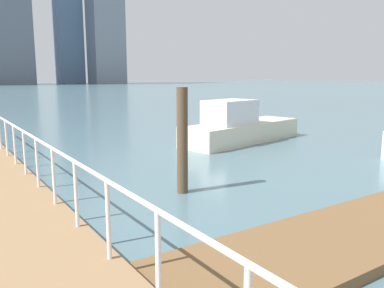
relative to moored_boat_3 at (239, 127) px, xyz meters
name	(u,v)px	position (x,y,z in m)	size (l,w,h in m)	color
ground_plane	(89,148)	(-5.67, 2.19, -0.63)	(300.00, 300.00, 0.00)	slate
boardwalk_railing	(90,186)	(-8.82, -7.18, 0.59)	(0.06, 30.76, 1.08)	white
dock_piling_0	(182,141)	(-5.77, -4.77, 0.62)	(0.26, 0.26, 2.49)	brown
moored_boat_3	(239,127)	(0.00, 0.00, 0.00)	(6.25, 2.93, 1.78)	beige
skyline_tower_4	(68,24)	(28.61, 119.97, 18.36)	(8.08, 7.99, 37.96)	slate
skyline_tower_5	(106,40)	(38.62, 112.63, 13.20)	(10.71, 7.12, 27.66)	gray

